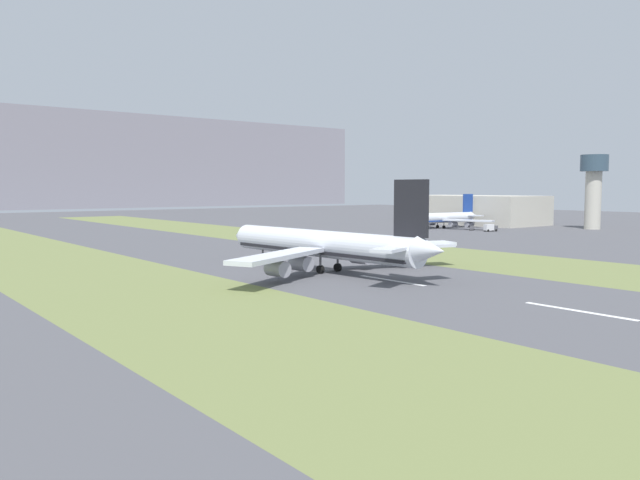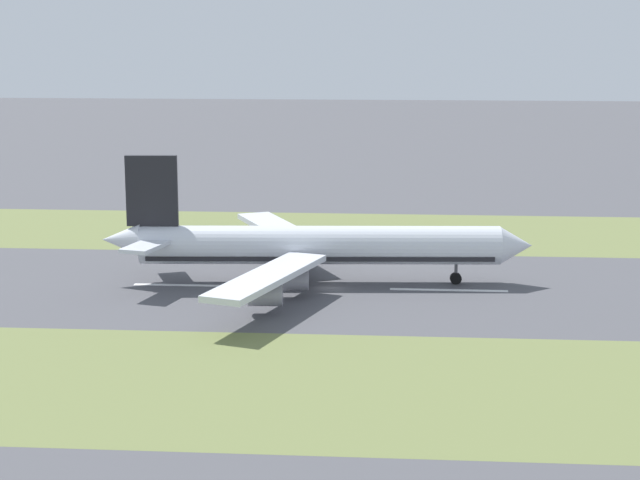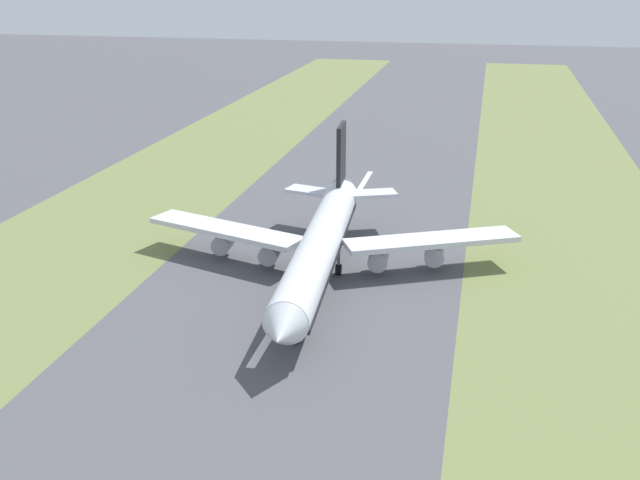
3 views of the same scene
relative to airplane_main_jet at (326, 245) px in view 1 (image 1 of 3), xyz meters
The scene contains 12 objects.
ground_plane 7.58m from the airplane_main_jet, 57.44° to the left, with size 800.00×800.00×0.00m, color #4C4C51.
grass_median_west 43.12m from the airplane_main_jet, behind, with size 40.00×600.00×0.01m, color olive.
grass_median_east 48.01m from the airplane_main_jet, ahead, with size 40.00×600.00×0.01m, color olive.
centreline_dash_near 58.46m from the airplane_main_jet, 87.56° to the right, with size 1.20×18.00×0.01m, color silver.
centreline_dash_mid 19.23m from the airplane_main_jet, 82.21° to the right, with size 1.20×18.00×0.01m, color silver.
centreline_dash_far 22.85m from the airplane_main_jet, 83.55° to the left, with size 1.20×18.00×0.01m, color silver.
airplane_main_jet is the anchor object (origin of this frame).
terminal_building 204.75m from the airplane_main_jet, 29.16° to the left, with size 36.00×71.78×14.72m, color #BCB7A8.
control_tower 190.16m from the airplane_main_jet, 11.56° to the left, with size 12.00×12.00×33.51m.
airplane_parked_apron 159.43m from the airplane_main_jet, 31.95° to the left, with size 52.46×49.95×15.77m.
service_truck 148.30m from the airplane_main_jet, 22.69° to the left, with size 6.36×3.81×3.10m.
apron_car 152.81m from the airplane_main_jet, 26.15° to the left, with size 4.62×4.04×2.03m.
Camera 1 is at (-88.44, -110.70, 18.55)m, focal length 35.00 mm.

